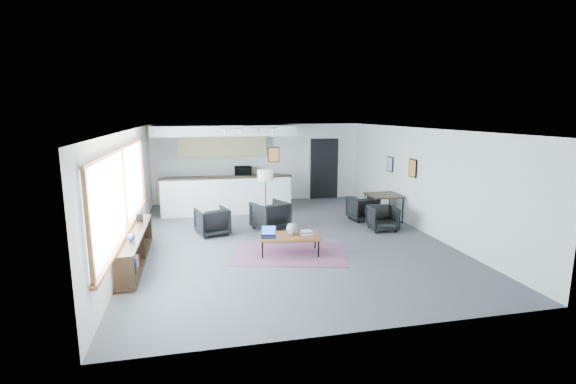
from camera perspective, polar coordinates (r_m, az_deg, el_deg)
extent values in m
cube|color=#4A4A4C|center=(10.11, -0.22, -6.34)|extent=(7.00, 9.00, 0.01)
cube|color=white|center=(9.67, -0.23, 8.60)|extent=(7.00, 9.00, 0.01)
cube|color=silver|center=(14.20, -4.09, 3.99)|extent=(7.00, 0.01, 2.60)
cube|color=silver|center=(5.60, 9.66, -6.76)|extent=(7.00, 0.01, 2.60)
cube|color=silver|center=(9.70, -20.90, 0.14)|extent=(0.01, 9.00, 2.60)
cube|color=silver|center=(11.08, 17.79, 1.59)|extent=(0.01, 9.00, 2.60)
cube|color=#8CBFFF|center=(8.79, -21.59, 0.37)|extent=(0.02, 5.80, 1.55)
cube|color=brown|center=(8.95, -21.04, -4.67)|extent=(0.10, 5.95, 0.06)
cube|color=brown|center=(8.68, -21.82, 5.57)|extent=(0.06, 5.95, 0.06)
cube|color=brown|center=(6.00, -25.63, -4.52)|extent=(0.06, 0.06, 1.60)
cube|color=brown|center=(8.78, -21.46, 0.37)|extent=(0.06, 0.06, 1.60)
cube|color=brown|center=(11.62, -19.31, 2.90)|extent=(0.06, 0.06, 1.60)
cube|color=black|center=(8.86, -20.20, -5.31)|extent=(0.35, 3.00, 0.05)
cube|color=black|center=(9.02, -19.96, -8.79)|extent=(0.35, 3.00, 0.05)
cube|color=black|center=(7.58, -21.49, -10.41)|extent=(0.33, 0.04, 0.55)
cube|color=black|center=(8.94, -20.08, -7.10)|extent=(0.33, 0.04, 0.55)
cube|color=black|center=(10.32, -19.06, -4.66)|extent=(0.33, 0.04, 0.55)
cube|color=#3359A5|center=(7.77, -21.24, -11.08)|extent=(0.18, 0.04, 0.20)
cube|color=silver|center=(7.93, -21.06, -10.56)|extent=(0.18, 0.04, 0.22)
cube|color=maroon|center=(8.08, -20.89, -10.06)|extent=(0.18, 0.04, 0.24)
cube|color=black|center=(8.25, -20.72, -9.78)|extent=(0.18, 0.04, 0.20)
cube|color=#3359A5|center=(8.40, -20.56, -9.32)|extent=(0.18, 0.04, 0.22)
cube|color=silver|center=(8.56, -20.41, -8.87)|extent=(0.18, 0.04, 0.24)
cube|color=maroon|center=(8.72, -20.25, -8.62)|extent=(0.18, 0.04, 0.20)
cube|color=black|center=(8.88, -20.11, -8.20)|extent=(0.18, 0.04, 0.22)
cube|color=#3359A5|center=(9.03, -19.98, -7.80)|extent=(0.18, 0.03, 0.24)
cube|color=silver|center=(9.20, -19.83, -7.58)|extent=(0.18, 0.03, 0.20)
cube|color=maroon|center=(9.36, -19.71, -7.20)|extent=(0.18, 0.03, 0.22)
cube|color=black|center=(9.52, -19.59, -6.84)|extent=(0.18, 0.04, 0.24)
cube|color=black|center=(9.59, -19.63, -3.35)|extent=(0.14, 0.02, 0.18)
sphere|color=#264C99|center=(8.26, -20.65, -5.80)|extent=(0.14, 0.14, 0.14)
cube|color=white|center=(12.41, -8.30, -0.58)|extent=(3.80, 0.25, 1.10)
cube|color=black|center=(12.32, -8.37, 1.97)|extent=(3.85, 0.32, 0.04)
cube|color=white|center=(13.85, -8.74, 0.17)|extent=(3.80, 0.60, 0.90)
cube|color=#2D2D2D|center=(13.78, -8.80, 2.05)|extent=(3.82, 0.62, 0.04)
cube|color=tan|center=(13.81, -8.96, 6.41)|extent=(2.80, 0.35, 0.70)
cube|color=white|center=(13.08, -8.83, 8.37)|extent=(4.20, 1.80, 0.30)
cube|color=black|center=(12.42, -1.98, 5.13)|extent=(0.35, 0.03, 0.45)
cube|color=orange|center=(12.41, -1.97, 5.12)|extent=(0.30, 0.01, 0.40)
cube|color=black|center=(14.66, 4.91, 3.21)|extent=(1.00, 0.12, 2.10)
cube|color=white|center=(14.52, 2.94, 3.16)|extent=(0.06, 0.10, 2.10)
cube|color=white|center=(14.83, 6.82, 3.26)|extent=(0.06, 0.10, 2.10)
cube|color=white|center=(14.56, 4.97, 7.39)|extent=(1.10, 0.10, 0.06)
cube|color=silver|center=(11.74, -5.43, 8.72)|extent=(1.60, 0.04, 0.04)
cylinder|color=silver|center=(11.68, -8.62, 8.25)|extent=(0.07, 0.07, 0.09)
cylinder|color=silver|center=(11.72, -6.41, 8.31)|extent=(0.07, 0.07, 0.09)
cylinder|color=silver|center=(11.78, -4.21, 8.36)|extent=(0.07, 0.07, 0.09)
cylinder|color=silver|center=(11.85, -2.03, 8.40)|extent=(0.07, 0.07, 0.09)
cube|color=black|center=(11.37, 16.70, 3.14)|extent=(0.03, 0.38, 0.48)
cube|color=orange|center=(11.37, 16.63, 3.14)|extent=(0.00, 0.32, 0.42)
cube|color=black|center=(12.52, 13.81, 3.72)|extent=(0.03, 0.34, 0.44)
cube|color=#859FC5|center=(12.52, 13.75, 3.72)|extent=(0.00, 0.28, 0.38)
cube|color=#693A52|center=(9.04, 0.23, -8.37)|extent=(2.69, 2.15, 0.01)
cube|color=brown|center=(8.92, 0.23, -6.06)|extent=(1.35, 0.87, 0.05)
cube|color=black|center=(8.69, -3.51, -7.95)|extent=(0.03, 0.03, 0.37)
cube|color=black|center=(9.24, -3.50, -6.80)|extent=(0.03, 0.03, 0.37)
cube|color=black|center=(8.76, 4.19, -7.80)|extent=(0.03, 0.03, 0.37)
cube|color=black|center=(9.31, 3.72, -6.67)|extent=(0.03, 0.03, 0.37)
cube|color=black|center=(8.65, 0.36, -6.80)|extent=(1.19, 0.22, 0.03)
cube|color=black|center=(9.21, 0.12, -5.71)|extent=(1.19, 0.22, 0.03)
cube|color=black|center=(8.77, -2.67, -6.14)|extent=(0.35, 0.28, 0.02)
cube|color=black|center=(8.85, -2.67, -5.23)|extent=(0.32, 0.11, 0.21)
cube|color=blue|center=(8.85, -2.67, -5.24)|extent=(0.29, 0.09, 0.18)
sphere|color=gray|center=(8.90, 0.60, -5.05)|extent=(0.27, 0.27, 0.27)
cube|color=silver|center=(8.99, 2.53, -5.67)|extent=(0.28, 0.23, 0.03)
cube|color=#3359A5|center=(8.98, 2.53, -5.49)|extent=(0.26, 0.21, 0.03)
cube|color=silver|center=(8.96, 2.51, -5.36)|extent=(0.24, 0.19, 0.03)
cube|color=#E5590C|center=(8.76, 1.13, -6.21)|extent=(0.11, 0.11, 0.01)
imported|color=black|center=(10.46, -10.32, -3.80)|extent=(0.88, 0.85, 0.74)
imported|color=black|center=(10.73, -2.47, -3.06)|extent=(1.03, 1.00, 0.81)
cylinder|color=black|center=(11.46, -3.05, -4.20)|extent=(0.28, 0.28, 0.03)
cylinder|color=black|center=(11.31, -3.08, -1.11)|extent=(0.02, 0.02, 1.24)
cylinder|color=beige|center=(11.19, -3.12, 2.36)|extent=(0.46, 0.46, 0.28)
cube|color=black|center=(11.87, 12.97, -0.44)|extent=(0.88, 0.88, 0.04)
cylinder|color=black|center=(11.44, 11.97, -2.71)|extent=(0.04, 0.04, 0.70)
cylinder|color=black|center=(12.13, 10.44, -1.88)|extent=(0.04, 0.04, 0.70)
cylinder|color=black|center=(11.78, 15.42, -2.47)|extent=(0.04, 0.04, 0.70)
cylinder|color=black|center=(12.45, 13.74, -1.69)|extent=(0.04, 0.04, 0.70)
imported|color=black|center=(10.96, 12.82, -3.64)|extent=(0.60, 0.57, 0.59)
imported|color=black|center=(11.90, 10.15, -2.30)|extent=(0.66, 0.63, 0.62)
imported|color=black|center=(13.80, -6.19, 2.99)|extent=(0.57, 0.34, 0.37)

